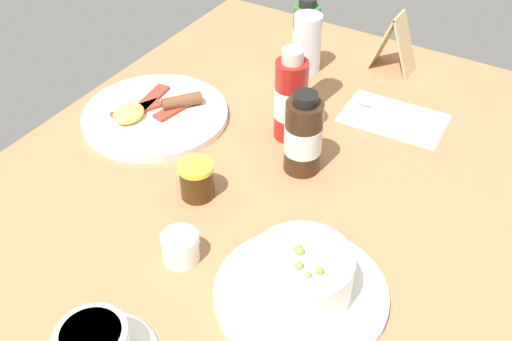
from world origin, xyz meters
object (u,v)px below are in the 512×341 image
object	(u,v)px
cutlery_setting	(391,116)
creamer_jug	(181,247)
sauce_bottle_red	(291,99)
jam_jar	(197,180)
sauce_bottle_green	(306,39)
menu_card	(395,42)
breakfast_plate	(154,114)
porridge_bowl	(302,280)
wine_glass	(307,50)
sauce_bottle_brown	(303,136)

from	to	relation	value
cutlery_setting	creamer_jug	world-z (taller)	creamer_jug
cutlery_setting	sauce_bottle_red	size ratio (longest dim) A/B	1.12
cutlery_setting	jam_jar	world-z (taller)	jam_jar
sauce_bottle_green	menu_card	world-z (taller)	sauce_bottle_green
cutlery_setting	jam_jar	bearing A→B (deg)	152.83
breakfast_plate	sauce_bottle_green	bearing A→B (deg)	-28.02
menu_card	sauce_bottle_red	bearing A→B (deg)	167.75
creamer_jug	jam_jar	distance (cm)	12.80
cutlery_setting	breakfast_plate	distance (cm)	41.39
sauce_bottle_green	porridge_bowl	bearing A→B (deg)	-152.83
sauce_bottle_red	jam_jar	bearing A→B (deg)	167.28
breakfast_plate	menu_card	world-z (taller)	menu_card
wine_glass	sauce_bottle_brown	bearing A→B (deg)	-153.41
creamer_jug	breakfast_plate	xyz separation A→B (cm)	(23.89, 23.44, -1.24)
creamer_jug	menu_card	world-z (taller)	menu_card
sauce_bottle_green	jam_jar	bearing A→B (deg)	-175.61
menu_card	breakfast_plate	bearing A→B (deg)	142.47
porridge_bowl	creamer_jug	xyz separation A→B (cm)	(-2.34, 16.70, -1.14)
cutlery_setting	menu_card	distance (cm)	18.12
wine_glass	creamer_jug	bearing A→B (deg)	-175.78
jam_jar	sauce_bottle_green	size ratio (longest dim) A/B	0.39
sauce_bottle_brown	sauce_bottle_green	bearing A→B (deg)	26.85
wine_glass	breakfast_plate	distance (cm)	28.46
wine_glass	jam_jar	bearing A→B (deg)	175.04
sauce_bottle_red	breakfast_plate	world-z (taller)	sauce_bottle_red
cutlery_setting	wine_glass	xyz separation A→B (cm)	(-4.69, 14.89, 11.04)
creamer_jug	sauce_bottle_red	bearing A→B (deg)	1.76
cutlery_setting	creamer_jug	size ratio (longest dim) A/B	3.20
sauce_bottle_green	breakfast_plate	distance (cm)	32.07
porridge_bowl	wine_glass	size ratio (longest dim) A/B	1.25
jam_jar	breakfast_plate	size ratio (longest dim) A/B	0.23
cutlery_setting	breakfast_plate	bearing A→B (deg)	121.41
sauce_bottle_brown	sauce_bottle_red	bearing A→B (deg)	41.20
porridge_bowl	sauce_bottle_green	bearing A→B (deg)	27.17
porridge_bowl	sauce_bottle_green	distance (cm)	55.60
porridge_bowl	menu_card	bearing A→B (deg)	10.72
sauce_bottle_red	breakfast_plate	xyz separation A→B (cm)	(-7.87, 22.46, -6.37)
cutlery_setting	sauce_bottle_green	distance (cm)	22.45
cutlery_setting	menu_card	xyz separation A→B (cm)	(16.10, 6.39, 5.33)
porridge_bowl	sauce_bottle_green	world-z (taller)	sauce_bottle_green
creamer_jug	breakfast_plate	world-z (taller)	creamer_jug
creamer_jug	wine_glass	xyz separation A→B (cm)	(40.77, 3.01, 9.15)
sauce_bottle_green	wine_glass	bearing A→B (deg)	-152.78
creamer_jug	sauce_bottle_brown	distance (cm)	25.94
cutlery_setting	wine_glass	distance (cm)	19.12
sauce_bottle_brown	menu_card	xyz separation A→B (cm)	(36.40, -0.69, -0.64)
sauce_bottle_green	breakfast_plate	size ratio (longest dim) A/B	0.59
sauce_bottle_green	breakfast_plate	world-z (taller)	sauce_bottle_green
creamer_jug	jam_jar	size ratio (longest dim) A/B	0.97
sauce_bottle_brown	sauce_bottle_red	xyz separation A→B (cm)	(6.60, 5.78, 1.04)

